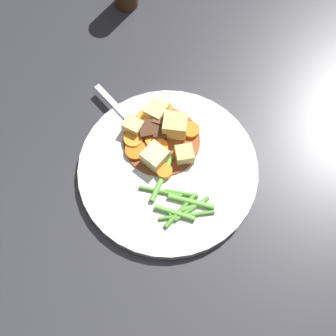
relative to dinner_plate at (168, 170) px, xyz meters
The scene contains 29 objects.
ground_plane 0.01m from the dinner_plate, ahead, with size 3.00×3.00×0.00m, color #2D2D33.
dinner_plate is the anchor object (origin of this frame).
stew_sauce 0.05m from the dinner_plate, 10.05° to the left, with size 0.12×0.12×0.00m, color brown.
carrot_slice_0 0.07m from the dinner_plate, 47.10° to the left, with size 0.03×0.03×0.01m, color orange.
carrot_slice_1 0.10m from the dinner_plate, 21.03° to the left, with size 0.03×0.03×0.01m, color orange.
carrot_slice_2 0.05m from the dinner_plate, 23.99° to the left, with size 0.03×0.03×0.01m, color orange.
carrot_slice_3 0.08m from the dinner_plate, 32.63° to the right, with size 0.03×0.03×0.01m, color orange.
carrot_slice_4 0.04m from the dinner_plate, 25.11° to the left, with size 0.03×0.03×0.01m, color orange.
carrot_slice_5 0.10m from the dinner_plate, ahead, with size 0.02×0.02×0.01m, color orange.
carrot_slice_6 0.02m from the dinner_plate, 144.99° to the left, with size 0.02×0.02×0.01m, color orange.
carrot_slice_7 0.06m from the dinner_plate, 58.82° to the left, with size 0.03×0.03×0.01m, color orange.
potato_chunk_0 0.09m from the dinner_plate, 37.71° to the left, with size 0.03×0.02×0.03m, color #E5CC7A.
potato_chunk_1 0.10m from the dinner_plate, ahead, with size 0.03×0.03×0.02m, color #E5CC7A.
potato_chunk_2 0.03m from the dinner_plate, 55.80° to the left, with size 0.03×0.03×0.03m, color #EAD68C.
potato_chunk_3 0.07m from the dinner_plate, 12.22° to the right, with size 0.04×0.03×0.04m, color #DBBC6B.
potato_chunk_4 0.04m from the dinner_plate, 58.01° to the right, with size 0.03×0.03×0.02m, color #DBBC6B.
meat_chunk_0 0.07m from the dinner_plate, 25.71° to the left, with size 0.03×0.03×0.02m, color #4C2B19.
meat_chunk_1 0.08m from the dinner_plate, ahead, with size 0.03×0.02×0.02m, color brown.
meat_chunk_2 0.06m from the dinner_plate, 10.72° to the left, with size 0.02×0.03×0.02m, color #4C2B19.
green_bean_0 0.05m from the dinner_plate, 157.17° to the right, with size 0.01×0.01×0.05m, color #599E38.
green_bean_1 0.08m from the dinner_plate, 154.71° to the right, with size 0.01×0.01×0.06m, color #599E38.
green_bean_2 0.08m from the dinner_plate, 159.71° to the right, with size 0.01×0.01×0.06m, color #66AD42.
green_bean_3 0.07m from the dinner_plate, 151.08° to the right, with size 0.01×0.01×0.07m, color #66AD42.
green_bean_4 0.04m from the dinner_plate, 162.10° to the left, with size 0.01×0.01×0.07m, color #599E38.
green_bean_5 0.08m from the dinner_plate, 167.47° to the right, with size 0.01×0.01×0.07m, color #599E38.
green_bean_6 0.09m from the dinner_plate, 162.55° to the right, with size 0.01×0.01×0.08m, color #599E38.
green_bean_7 0.08m from the dinner_plate, behind, with size 0.01×0.01×0.06m, color #66AD42.
green_bean_8 0.03m from the dinner_plate, 151.30° to the left, with size 0.01×0.01×0.08m, color #66AD42.
fork 0.10m from the dinner_plate, 34.22° to the left, with size 0.15×0.12×0.00m.
Camera 1 is at (-0.31, 0.01, 0.75)m, focal length 53.72 mm.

